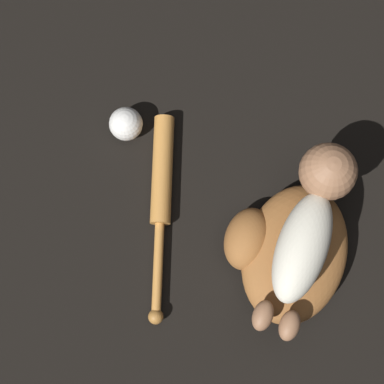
% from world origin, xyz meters
% --- Properties ---
extents(ground_plane, '(6.00, 6.00, 0.00)m').
position_xyz_m(ground_plane, '(0.00, 0.00, 0.00)').
color(ground_plane, black).
extents(baseball_glove, '(0.35, 0.31, 0.10)m').
position_xyz_m(baseball_glove, '(0.05, 0.00, 0.05)').
color(baseball_glove, '#935B2D').
rests_on(baseball_glove, ground).
extents(baby_figure, '(0.39, 0.21, 0.12)m').
position_xyz_m(baby_figure, '(0.10, -0.03, 0.15)').
color(baby_figure, silver).
rests_on(baby_figure, baseball_glove).
extents(baseball_bat, '(0.45, 0.05, 0.04)m').
position_xyz_m(baseball_bat, '(0.18, 0.27, 0.02)').
color(baseball_bat, '#C6843D').
rests_on(baseball_bat, ground).
extents(baseball, '(0.07, 0.07, 0.07)m').
position_xyz_m(baseball, '(0.32, 0.35, 0.04)').
color(baseball, white).
rests_on(baseball, ground).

